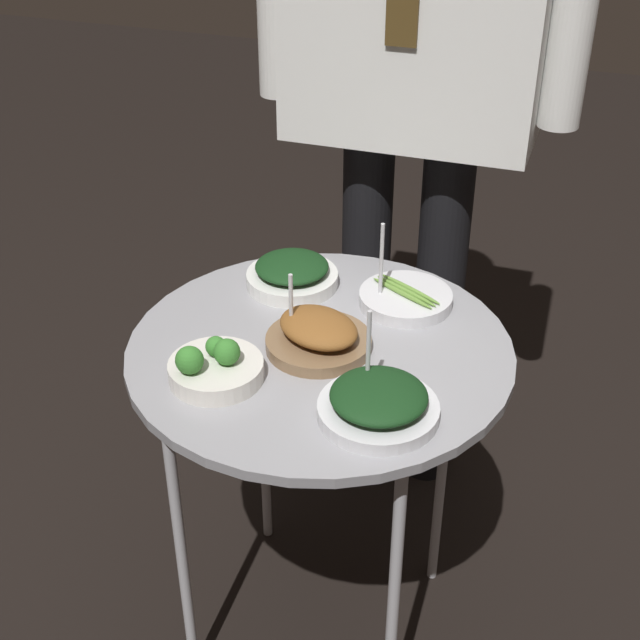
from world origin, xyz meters
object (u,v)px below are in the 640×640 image
(bowl_spinach_back_right, at_px, (292,274))
(waiter_figure, at_px, (418,10))
(bowl_spinach_back_left, at_px, (378,403))
(bowl_broccoli_front_left, at_px, (214,367))
(bowl_asparagus_mid_right, at_px, (405,298))
(serving_cart, at_px, (320,372))
(bowl_roast_front_right, at_px, (319,335))

(bowl_spinach_back_right, xyz_separation_m, waiter_figure, (0.12, 0.36, 0.39))
(bowl_spinach_back_left, distance_m, bowl_spinach_back_right, 0.40)
(bowl_broccoli_front_left, bearing_deg, bowl_spinach_back_right, 87.59)
(bowl_asparagus_mid_right, bearing_deg, bowl_spinach_back_left, -82.86)
(serving_cart, distance_m, waiter_figure, 0.71)
(bowl_broccoli_front_left, xyz_separation_m, bowl_asparagus_mid_right, (0.22, 0.31, -0.01))
(bowl_roast_front_right, height_order, bowl_spinach_back_right, bowl_roast_front_right)
(bowl_spinach_back_left, distance_m, waiter_figure, 0.79)
(bowl_spinach_back_left, height_order, waiter_figure, waiter_figure)
(bowl_roast_front_right, bearing_deg, bowl_broccoli_front_left, -133.43)
(serving_cart, bearing_deg, bowl_asparagus_mid_right, 59.62)
(bowl_roast_front_right, xyz_separation_m, bowl_spinach_back_left, (0.14, -0.14, -0.00))
(bowl_broccoli_front_left, distance_m, bowl_spinach_back_right, 0.31)
(bowl_roast_front_right, height_order, bowl_asparagus_mid_right, bowl_asparagus_mid_right)
(bowl_broccoli_front_left, distance_m, bowl_asparagus_mid_right, 0.38)
(serving_cart, xyz_separation_m, bowl_spinach_back_right, (-0.11, 0.17, 0.08))
(bowl_broccoli_front_left, relative_size, bowl_spinach_back_right, 0.89)
(serving_cart, height_order, bowl_asparagus_mid_right, bowl_asparagus_mid_right)
(bowl_roast_front_right, height_order, bowl_spinach_back_left, bowl_spinach_back_left)
(bowl_asparagus_mid_right, bearing_deg, bowl_broccoli_front_left, -125.84)
(bowl_roast_front_right, xyz_separation_m, waiter_figure, (0.01, 0.54, 0.39))
(bowl_roast_front_right, relative_size, bowl_spinach_back_right, 1.05)
(bowl_roast_front_right, relative_size, bowl_spinach_back_left, 0.97)
(bowl_spinach_back_right, bearing_deg, bowl_asparagus_mid_right, 0.49)
(bowl_asparagus_mid_right, relative_size, waiter_figure, 0.09)
(bowl_roast_front_right, relative_size, waiter_figure, 0.10)
(bowl_asparagus_mid_right, height_order, bowl_spinach_back_right, bowl_asparagus_mid_right)
(bowl_broccoli_front_left, bearing_deg, bowl_roast_front_right, 46.57)
(serving_cart, relative_size, bowl_spinach_back_left, 3.81)
(bowl_spinach_back_right, bearing_deg, waiter_figure, 70.93)
(bowl_asparagus_mid_right, distance_m, waiter_figure, 0.55)
(bowl_asparagus_mid_right, bearing_deg, bowl_spinach_back_right, -179.51)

